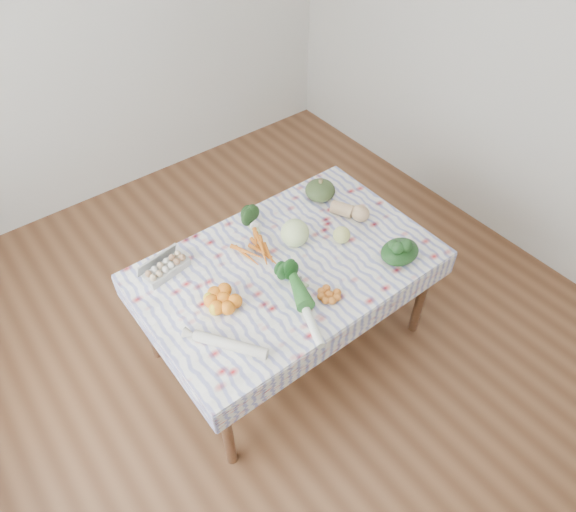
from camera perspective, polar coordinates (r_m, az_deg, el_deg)
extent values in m
plane|color=brown|center=(3.50, 0.00, -9.39)|extent=(4.50, 4.50, 0.00)
cube|color=silver|center=(4.28, -20.53, 23.14)|extent=(4.00, 0.04, 2.80)
cube|color=brown|center=(2.93, 0.00, -1.23)|extent=(1.60, 1.00, 0.04)
cylinder|color=brown|center=(2.81, -6.81, -18.69)|extent=(0.06, 0.06, 0.71)
cylinder|color=brown|center=(3.39, 14.64, -4.19)|extent=(0.06, 0.06, 0.71)
cylinder|color=brown|center=(3.26, -15.30, -7.04)|extent=(0.06, 0.06, 0.71)
cylinder|color=brown|center=(3.78, 4.80, 3.83)|extent=(0.06, 0.06, 0.71)
cube|color=white|center=(2.91, 0.00, -0.88)|extent=(1.66, 1.06, 0.01)
cube|color=#B1B1AC|center=(2.91, -13.36, -1.39)|extent=(0.28, 0.15, 0.07)
cube|color=orange|center=(2.95, -3.62, 0.54)|extent=(0.25, 0.23, 0.04)
ellipsoid|color=#193514|center=(3.10, -4.05, 4.28)|extent=(0.17, 0.16, 0.12)
ellipsoid|color=#3A4D26|center=(3.29, 3.60, 7.31)|extent=(0.24, 0.24, 0.13)
sphere|color=#C6E08E|center=(2.96, 0.77, 2.58)|extent=(0.20, 0.20, 0.17)
ellipsoid|color=tan|center=(3.18, 6.97, 5.12)|extent=(0.20, 0.26, 0.11)
cube|color=orange|center=(2.70, -7.19, -4.74)|extent=(0.25, 0.25, 0.08)
ellipsoid|color=#154416|center=(2.78, 0.33, -1.98)|extent=(0.16, 0.16, 0.10)
cube|color=orange|center=(2.73, 4.60, -4.22)|extent=(0.20, 0.20, 0.05)
sphere|color=#BEC167|center=(3.01, 5.98, 2.35)|extent=(0.11, 0.11, 0.10)
ellipsoid|color=#153514|center=(2.96, 12.30, 0.47)|extent=(0.24, 0.20, 0.10)
cylinder|color=beige|center=(2.54, -6.43, -9.75)|extent=(0.27, 0.36, 0.06)
cylinder|color=white|center=(2.65, 2.08, -6.14)|extent=(0.20, 0.43, 0.05)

